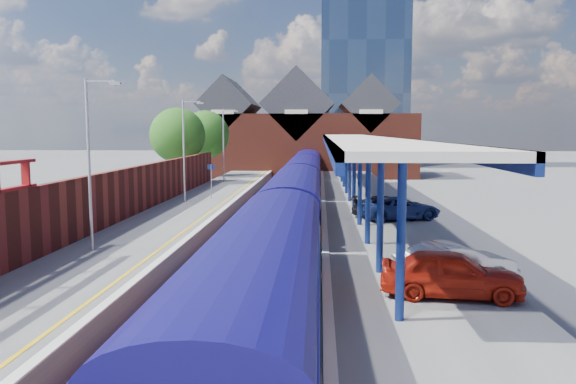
{
  "coord_description": "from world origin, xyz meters",
  "views": [
    {
      "loc": [
        2.91,
        -16.34,
        5.93
      ],
      "look_at": [
        1.17,
        13.97,
        2.6
      ],
      "focal_mm": 35.0,
      "sensor_mm": 36.0,
      "label": 1
    }
  ],
  "objects_px": {
    "parked_car_silver": "(455,263)",
    "lamp_post_d": "(225,140)",
    "parked_car_red": "(451,273)",
    "lamp_post_b": "(92,154)",
    "parked_car_blue": "(400,208)",
    "platform_sign": "(211,175)",
    "parked_car_dark": "(389,207)",
    "train": "(299,186)",
    "lamp_post_c": "(186,144)"
  },
  "relations": [
    {
      "from": "platform_sign",
      "to": "parked_car_blue",
      "type": "distance_m",
      "value": 15.39
    },
    {
      "from": "lamp_post_c",
      "to": "parked_car_red",
      "type": "xyz_separation_m",
      "value": [
        13.19,
        -21.81,
        -3.28
      ]
    },
    {
      "from": "parked_car_red",
      "to": "parked_car_silver",
      "type": "height_order",
      "value": "parked_car_red"
    },
    {
      "from": "lamp_post_d",
      "to": "parked_car_silver",
      "type": "height_order",
      "value": "lamp_post_d"
    },
    {
      "from": "parked_car_silver",
      "to": "parked_car_blue",
      "type": "height_order",
      "value": "parked_car_silver"
    },
    {
      "from": "parked_car_red",
      "to": "lamp_post_c",
      "type": "bearing_deg",
      "value": 38.22
    },
    {
      "from": "lamp_post_b",
      "to": "train",
      "type": "bearing_deg",
      "value": 64.13
    },
    {
      "from": "parked_car_silver",
      "to": "parked_car_blue",
      "type": "distance_m",
      "value": 13.1
    },
    {
      "from": "parked_car_silver",
      "to": "parked_car_blue",
      "type": "relative_size",
      "value": 0.86
    },
    {
      "from": "platform_sign",
      "to": "parked_car_dark",
      "type": "xyz_separation_m",
      "value": [
        11.82,
        -8.62,
        -1.08
      ]
    },
    {
      "from": "platform_sign",
      "to": "parked_car_dark",
      "type": "relative_size",
      "value": 0.6
    },
    {
      "from": "train",
      "to": "lamp_post_b",
      "type": "xyz_separation_m",
      "value": [
        -7.86,
        -16.2,
        2.87
      ]
    },
    {
      "from": "lamp_post_b",
      "to": "parked_car_blue",
      "type": "distance_m",
      "value": 16.72
    },
    {
      "from": "parked_car_red",
      "to": "parked_car_silver",
      "type": "xyz_separation_m",
      "value": [
        0.49,
        1.62,
        -0.06
      ]
    },
    {
      "from": "platform_sign",
      "to": "parked_car_silver",
      "type": "distance_m",
      "value": 25.39
    },
    {
      "from": "lamp_post_d",
      "to": "lamp_post_c",
      "type": "bearing_deg",
      "value": -90.0
    },
    {
      "from": "lamp_post_b",
      "to": "parked_car_red",
      "type": "bearing_deg",
      "value": -23.76
    },
    {
      "from": "train",
      "to": "parked_car_dark",
      "type": "xyz_separation_m",
      "value": [
        5.32,
        -6.82,
        -0.51
      ]
    },
    {
      "from": "parked_car_silver",
      "to": "lamp_post_d",
      "type": "bearing_deg",
      "value": 3.71
    },
    {
      "from": "lamp_post_b",
      "to": "lamp_post_c",
      "type": "height_order",
      "value": "same"
    },
    {
      "from": "lamp_post_c",
      "to": "parked_car_silver",
      "type": "distance_m",
      "value": 24.61
    },
    {
      "from": "lamp_post_d",
      "to": "parked_car_dark",
      "type": "height_order",
      "value": "lamp_post_d"
    },
    {
      "from": "lamp_post_d",
      "to": "platform_sign",
      "type": "distance_m",
      "value": 14.25
    },
    {
      "from": "platform_sign",
      "to": "parked_car_blue",
      "type": "height_order",
      "value": "platform_sign"
    },
    {
      "from": "lamp_post_d",
      "to": "parked_car_red",
      "type": "relative_size",
      "value": 1.68
    },
    {
      "from": "lamp_post_c",
      "to": "parked_car_dark",
      "type": "bearing_deg",
      "value": -26.67
    },
    {
      "from": "parked_car_red",
      "to": "parked_car_blue",
      "type": "relative_size",
      "value": 0.92
    },
    {
      "from": "parked_car_dark",
      "to": "lamp_post_b",
      "type": "bearing_deg",
      "value": 135.16
    },
    {
      "from": "lamp_post_d",
      "to": "parked_car_dark",
      "type": "xyz_separation_m",
      "value": [
        13.18,
        -22.62,
        -3.38
      ]
    },
    {
      "from": "lamp_post_d",
      "to": "parked_car_blue",
      "type": "relative_size",
      "value": 1.55
    },
    {
      "from": "parked_car_dark",
      "to": "train",
      "type": "bearing_deg",
      "value": 47.71
    },
    {
      "from": "lamp_post_b",
      "to": "lamp_post_d",
      "type": "relative_size",
      "value": 1.0
    },
    {
      "from": "parked_car_dark",
      "to": "parked_car_blue",
      "type": "distance_m",
      "value": 0.72
    },
    {
      "from": "lamp_post_b",
      "to": "platform_sign",
      "type": "relative_size",
      "value": 2.8
    },
    {
      "from": "platform_sign",
      "to": "parked_car_silver",
      "type": "relative_size",
      "value": 0.64
    },
    {
      "from": "parked_car_red",
      "to": "parked_car_dark",
      "type": "relative_size",
      "value": 0.99
    },
    {
      "from": "train",
      "to": "parked_car_dark",
      "type": "height_order",
      "value": "train"
    },
    {
      "from": "lamp_post_b",
      "to": "lamp_post_c",
      "type": "distance_m",
      "value": 16.0
    },
    {
      "from": "parked_car_silver",
      "to": "lamp_post_b",
      "type": "bearing_deg",
      "value": 56.0
    },
    {
      "from": "train",
      "to": "parked_car_dark",
      "type": "distance_m",
      "value": 8.66
    },
    {
      "from": "parked_car_red",
      "to": "parked_car_dark",
      "type": "distance_m",
      "value": 15.19
    },
    {
      "from": "parked_car_silver",
      "to": "parked_car_red",
      "type": "bearing_deg",
      "value": 146.35
    },
    {
      "from": "lamp_post_c",
      "to": "parked_car_silver",
      "type": "xyz_separation_m",
      "value": [
        13.68,
        -20.18,
        -3.35
      ]
    },
    {
      "from": "lamp_post_d",
      "to": "parked_car_dark",
      "type": "bearing_deg",
      "value": -59.77
    },
    {
      "from": "train",
      "to": "parked_car_dark",
      "type": "bearing_deg",
      "value": -52.01
    },
    {
      "from": "train",
      "to": "platform_sign",
      "type": "height_order",
      "value": "platform_sign"
    },
    {
      "from": "lamp_post_c",
      "to": "parked_car_silver",
      "type": "relative_size",
      "value": 1.79
    },
    {
      "from": "lamp_post_d",
      "to": "parked_car_blue",
      "type": "height_order",
      "value": "lamp_post_d"
    },
    {
      "from": "platform_sign",
      "to": "parked_car_blue",
      "type": "relative_size",
      "value": 0.55
    },
    {
      "from": "train",
      "to": "parked_car_blue",
      "type": "xyz_separation_m",
      "value": [
        5.88,
        -7.28,
        -0.49
      ]
    }
  ]
}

